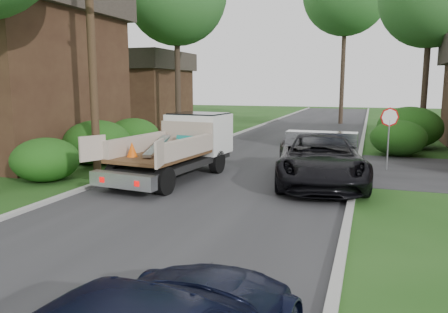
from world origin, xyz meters
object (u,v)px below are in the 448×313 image
at_px(utility_pole, 91,35).
at_px(black_pickup, 319,159).
at_px(flatbed_truck, 185,143).
at_px(stop_sign, 389,125).
at_px(house_left_far, 136,89).

relative_size(utility_pole, black_pickup, 1.63).
distance_m(utility_pole, flatbed_truck, 5.29).
relative_size(stop_sign, utility_pole, 0.25).
relative_size(utility_pole, house_left_far, 1.32).
xyz_separation_m(stop_sign, flatbed_truck, (-7.19, -3.50, -0.55)).
relative_size(stop_sign, black_pickup, 0.40).
bearing_deg(flatbed_truck, house_left_far, 131.18).
bearing_deg(utility_pole, stop_sign, 20.62).
xyz_separation_m(flatbed_truck, black_pickup, (4.91, 0.20, -0.38)).
distance_m(stop_sign, flatbed_truck, 8.01).
distance_m(house_left_far, flatbed_truck, 20.20).
bearing_deg(black_pickup, stop_sign, 45.93).
distance_m(stop_sign, black_pickup, 4.12).
distance_m(house_left_far, black_pickup, 23.24).
height_order(house_left_far, flatbed_truck, house_left_far).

